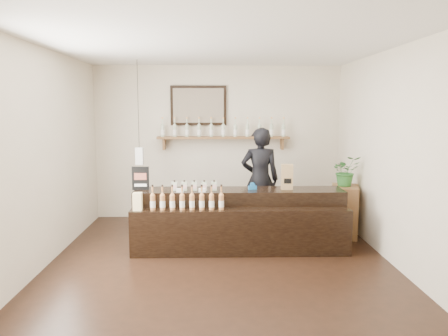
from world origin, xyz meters
name	(u,v)px	position (x,y,z in m)	size (l,w,h in m)	color
ground	(220,262)	(0.00, 0.00, 0.00)	(5.00, 5.00, 0.00)	black
room_shell	(220,134)	(0.00, 0.00, 1.70)	(5.00, 5.00, 5.00)	beige
back_wall_decor	(209,123)	(-0.15, 2.37, 1.76)	(2.66, 0.96, 1.69)	brown
counter	(239,221)	(0.28, 0.59, 0.40)	(3.04, 0.82, 1.00)	black
promo_sign	(141,178)	(-1.14, 0.69, 1.02)	(0.25, 0.03, 0.34)	black
paper_bag	(287,177)	(0.99, 0.70, 1.03)	(0.18, 0.14, 0.37)	#A0804D
tape_dispenser	(252,187)	(0.49, 0.70, 0.89)	(0.13, 0.07, 0.10)	#1865AC
side_cabinet	(344,211)	(2.00, 1.16, 0.41)	(0.54, 0.65, 0.81)	brown
potted_plant	(346,171)	(2.00, 1.16, 1.05)	(0.43, 0.37, 0.48)	#2A692A
shopkeeper	(260,173)	(0.69, 1.55, 0.97)	(0.71, 0.47, 1.94)	black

